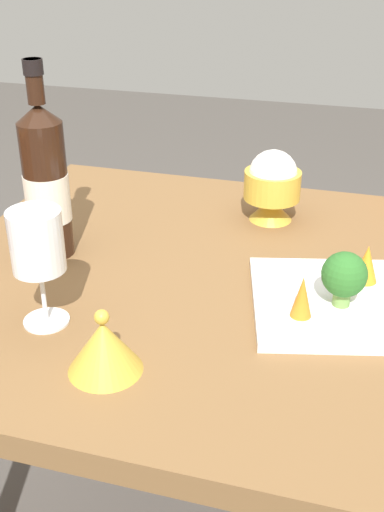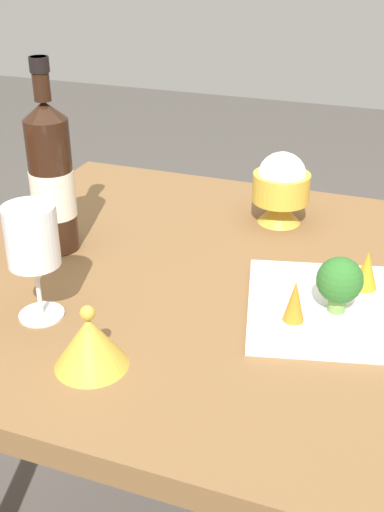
{
  "view_description": "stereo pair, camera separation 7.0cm",
  "coord_description": "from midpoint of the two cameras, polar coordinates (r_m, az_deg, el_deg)",
  "views": [
    {
      "loc": [
        0.91,
        0.26,
        1.26
      ],
      "look_at": [
        0.0,
        0.0,
        0.76
      ],
      "focal_mm": 44.85,
      "sensor_mm": 36.0,
      "label": 1
    },
    {
      "loc": [
        0.88,
        0.33,
        1.26
      ],
      "look_at": [
        0.0,
        0.0,
        0.76
      ],
      "focal_mm": 44.85,
      "sensor_mm": 36.0,
      "label": 2
    }
  ],
  "objects": [
    {
      "name": "carrot_garnish_left",
      "position": [
        1.04,
        13.44,
        -0.69
      ],
      "size": [
        0.04,
        0.04,
        0.06
      ],
      "color": "orange",
      "rests_on": "serving_plate"
    },
    {
      "name": "serving_plate",
      "position": [
        1.0,
        10.65,
        -4.08
      ],
      "size": [
        0.3,
        0.3,
        0.02
      ],
      "rotation": [
        0.0,
        0.0,
        0.24
      ],
      "color": "white",
      "rests_on": "dining_table"
    },
    {
      "name": "wine_glass",
      "position": [
        0.92,
        -15.81,
        0.97
      ],
      "size": [
        0.08,
        0.08,
        0.18
      ],
      "color": "white",
      "rests_on": "dining_table"
    },
    {
      "name": "rice_bowl_lid",
      "position": [
        0.85,
        -10.24,
        -7.96
      ],
      "size": [
        0.1,
        0.1,
        0.09
      ],
      "color": "gold",
      "rests_on": "dining_table"
    },
    {
      "name": "broccoli_floret",
      "position": [
        0.95,
        11.39,
        -1.77
      ],
      "size": [
        0.07,
        0.07,
        0.09
      ],
      "color": "#729E4C",
      "rests_on": "serving_plate"
    },
    {
      "name": "dining_table",
      "position": [
        1.13,
        -1.8,
        -5.35
      ],
      "size": [
        0.86,
        0.86,
        0.73
      ],
      "color": "brown",
      "rests_on": "ground_plane"
    },
    {
      "name": "wine_bottle",
      "position": [
        1.13,
        -14.6,
        6.42
      ],
      "size": [
        0.08,
        0.08,
        0.34
      ],
      "color": "black",
      "rests_on": "dining_table"
    },
    {
      "name": "rice_bowl",
      "position": [
        1.25,
        5.57,
        6.36
      ],
      "size": [
        0.11,
        0.11,
        0.14
      ],
      "color": "gold",
      "rests_on": "dining_table"
    },
    {
      "name": "carrot_garnish_right",
      "position": [
        0.93,
        7.66,
        -3.65
      ],
      "size": [
        0.03,
        0.03,
        0.06
      ],
      "color": "orange",
      "rests_on": "serving_plate"
    }
  ]
}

